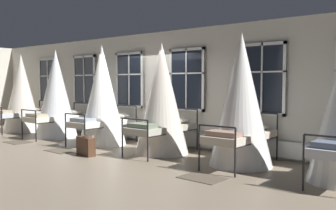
% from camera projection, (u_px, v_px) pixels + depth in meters
% --- Properties ---
extents(ground, '(30.24, 30.24, 0.00)m').
position_uv_depth(ground, '(131.00, 148.00, 9.81)').
color(ground, gray).
extents(back_wall_with_windows, '(16.12, 0.10, 3.14)m').
position_uv_depth(back_wall_with_windows, '(159.00, 88.00, 10.58)').
color(back_wall_with_windows, beige).
rests_on(back_wall_with_windows, ground).
extents(window_bank, '(11.78, 0.10, 2.56)m').
position_uv_depth(window_bank, '(156.00, 109.00, 10.53)').
color(window_bank, black).
rests_on(window_bank, ground).
extents(cot_first, '(1.31, 1.94, 2.72)m').
position_uv_depth(cot_first, '(22.00, 94.00, 13.09)').
color(cot_first, black).
rests_on(cot_first, ground).
extents(cot_second, '(1.31, 1.95, 2.76)m').
position_uv_depth(cot_second, '(56.00, 95.00, 11.72)').
color(cot_second, black).
rests_on(cot_second, ground).
extents(cot_third, '(1.31, 1.94, 2.77)m').
position_uv_depth(cot_third, '(102.00, 96.00, 10.32)').
color(cot_third, black).
rests_on(cot_third, ground).
extents(cot_fourth, '(1.31, 1.93, 2.70)m').
position_uv_depth(cot_fourth, '(162.00, 100.00, 9.02)').
color(cot_fourth, black).
rests_on(cot_fourth, ground).
extents(cot_fifth, '(1.31, 1.93, 2.76)m').
position_uv_depth(cot_fifth, '(241.00, 102.00, 7.68)').
color(cot_fifth, black).
rests_on(cot_fifth, ground).
extents(rug_second, '(0.81, 0.57, 0.01)m').
position_uv_depth(rug_second, '(18.00, 142.00, 10.74)').
color(rug_second, brown).
rests_on(rug_second, ground).
extents(rug_third, '(0.82, 0.58, 0.01)m').
position_uv_depth(rug_third, '(62.00, 151.00, 9.39)').
color(rug_third, brown).
rests_on(rug_third, ground).
extents(rug_fifth, '(0.82, 0.58, 0.01)m').
position_uv_depth(rug_fifth, '(202.00, 178.00, 6.71)').
color(rug_fifth, brown).
rests_on(rug_fifth, ground).
extents(suitcase_dark, '(0.58, 0.29, 0.47)m').
position_uv_depth(suitcase_dark, '(86.00, 146.00, 8.79)').
color(suitcase_dark, '#472D1E').
rests_on(suitcase_dark, ground).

